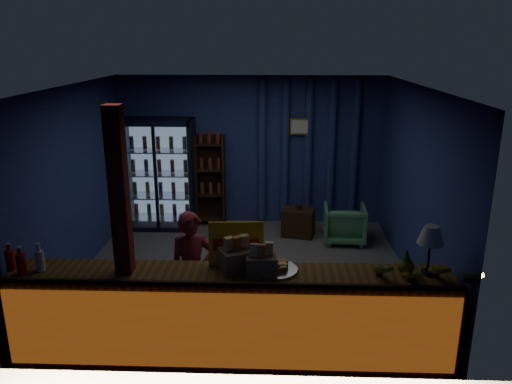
% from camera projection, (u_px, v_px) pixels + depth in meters
% --- Properties ---
extents(ground, '(4.60, 4.60, 0.00)m').
position_uv_depth(ground, '(244.00, 274.00, 7.01)').
color(ground, '#515154').
rests_on(ground, ground).
extents(room_walls, '(4.60, 4.60, 4.60)m').
position_uv_depth(room_walls, '(243.00, 166.00, 6.56)').
color(room_walls, navy).
rests_on(room_walls, ground).
extents(counter, '(4.40, 0.57, 0.99)m').
position_uv_depth(counter, '(231.00, 316.00, 5.05)').
color(counter, brown).
rests_on(counter, ground).
extents(support_post, '(0.16, 0.16, 2.60)m').
position_uv_depth(support_post, '(123.00, 239.00, 4.86)').
color(support_post, maroon).
rests_on(support_post, ground).
extents(beverage_cooler, '(1.20, 0.62, 1.90)m').
position_uv_depth(beverage_cooler, '(161.00, 174.00, 8.63)').
color(beverage_cooler, black).
rests_on(beverage_cooler, ground).
extents(bottle_shelf, '(0.50, 0.28, 1.60)m').
position_uv_depth(bottle_shelf, '(211.00, 180.00, 8.77)').
color(bottle_shelf, '#331C10').
rests_on(bottle_shelf, ground).
extents(curtain_folds, '(1.74, 0.14, 2.50)m').
position_uv_depth(curtain_folds, '(308.00, 152.00, 8.64)').
color(curtain_folds, navy).
rests_on(curtain_folds, room_walls).
extents(framed_picture, '(0.36, 0.04, 0.28)m').
position_uv_depth(framed_picture, '(300.00, 127.00, 8.48)').
color(framed_picture, gold).
rests_on(framed_picture, room_walls).
extents(shopkeeper, '(0.58, 0.47, 1.38)m').
position_uv_depth(shopkeeper, '(192.00, 272.00, 5.53)').
color(shopkeeper, maroon).
rests_on(shopkeeper, ground).
extents(green_chair, '(0.68, 0.70, 0.61)m').
position_uv_depth(green_chair, '(344.00, 224.00, 8.08)').
color(green_chair, '#50A169').
rests_on(green_chair, ground).
extents(side_table, '(0.58, 0.48, 0.56)m').
position_uv_depth(side_table, '(298.00, 222.00, 8.35)').
color(side_table, '#331C10').
rests_on(side_table, ground).
extents(yellow_sign, '(0.56, 0.14, 0.45)m').
position_uv_depth(yellow_sign, '(236.00, 244.00, 5.06)').
color(yellow_sign, yellow).
rests_on(yellow_sign, counter).
extents(soda_bottles, '(0.39, 0.17, 0.29)m').
position_uv_depth(soda_bottles, '(24.00, 260.00, 4.92)').
color(soda_bottles, red).
rests_on(soda_bottles, counter).
extents(snack_box_left, '(0.41, 0.39, 0.35)m').
position_uv_depth(snack_box_left, '(237.00, 258.00, 4.97)').
color(snack_box_left, '#8E6644').
rests_on(snack_box_left, counter).
extents(snack_box_centre, '(0.32, 0.27, 0.32)m').
position_uv_depth(snack_box_centre, '(261.00, 263.00, 4.88)').
color(snack_box_centre, '#8E6644').
rests_on(snack_box_centre, counter).
extents(pastry_tray, '(0.47, 0.47, 0.08)m').
position_uv_depth(pastry_tray, '(274.00, 268.00, 4.97)').
color(pastry_tray, silver).
rests_on(pastry_tray, counter).
extents(banana_bunches, '(1.05, 0.30, 0.17)m').
position_uv_depth(banana_bunches, '(425.00, 273.00, 4.73)').
color(banana_bunches, yellow).
rests_on(banana_bunches, counter).
extents(table_lamp, '(0.26, 0.26, 0.50)m').
position_uv_depth(table_lamp, '(431.00, 237.00, 4.78)').
color(table_lamp, black).
rests_on(table_lamp, counter).
extents(pineapple, '(0.16, 0.16, 0.27)m').
position_uv_depth(pineapple, '(406.00, 264.00, 4.85)').
color(pineapple, olive).
rests_on(pineapple, counter).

